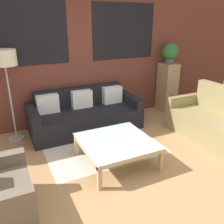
{
  "coord_description": "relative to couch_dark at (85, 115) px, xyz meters",
  "views": [
    {
      "loc": [
        -1.51,
        -2.15,
        2.02
      ],
      "look_at": [
        0.13,
        1.26,
        0.55
      ],
      "focal_mm": 38.0,
      "sensor_mm": 36.0,
      "label": 1
    }
  ],
  "objects": [
    {
      "name": "couch_dark",
      "position": [
        0.0,
        0.0,
        0.0
      ],
      "size": [
        2.1,
        0.88,
        0.78
      ],
      "color": "black",
      "rests_on": "ground_plane"
    },
    {
      "name": "rug",
      "position": [
        0.02,
        -0.74,
        -0.28
      ],
      "size": [
        1.9,
        1.5,
        0.0
      ],
      "color": "beige",
      "rests_on": "ground_plane"
    },
    {
      "name": "floor_lamp",
      "position": [
        -1.28,
        0.14,
        1.1
      ],
      "size": [
        0.39,
        0.39,
        1.59
      ],
      "color": "#B2B2B7",
      "rests_on": "ground_plane"
    },
    {
      "name": "coffee_table",
      "position": [
        0.02,
        -1.33,
        0.03
      ],
      "size": [
        1.02,
        1.02,
        0.36
      ],
      "color": "silver",
      "rests_on": "ground_plane"
    },
    {
      "name": "ground_plane",
      "position": [
        0.13,
        -1.95,
        -0.28
      ],
      "size": [
        16.0,
        16.0,
        0.0
      ],
      "primitive_type": "plane",
      "color": "#AD7F51"
    },
    {
      "name": "wall_back_brick",
      "position": [
        0.13,
        0.49,
        1.12
      ],
      "size": [
        8.4,
        0.09,
        2.8
      ],
      "color": "brown",
      "rests_on": "ground_plane"
    },
    {
      "name": "settee_vintage",
      "position": [
        1.95,
        -1.4,
        0.03
      ],
      "size": [
        0.8,
        1.6,
        0.92
      ],
      "color": "olive",
      "rests_on": "ground_plane"
    },
    {
      "name": "drawer_cabinet",
      "position": [
        2.12,
        0.2,
        0.27
      ],
      "size": [
        0.34,
        0.42,
        1.1
      ],
      "color": "tan",
      "rests_on": "ground_plane"
    },
    {
      "name": "potted_plant",
      "position": [
        2.12,
        0.2,
        1.06
      ],
      "size": [
        0.37,
        0.37,
        0.45
      ],
      "color": "#47474C",
      "rests_on": "drawer_cabinet"
    }
  ]
}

